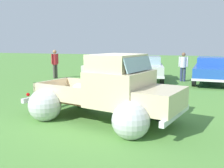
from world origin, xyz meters
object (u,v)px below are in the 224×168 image
at_px(vintage_pickup_truck, 112,95).
at_px(lane_cone_0, 137,96).
at_px(show_car_0, 104,66).
at_px(show_car_1, 147,67).
at_px(spectator_1, 183,65).
at_px(spectator_0, 55,62).
at_px(show_car_2, 211,69).

distance_m(vintage_pickup_truck, lane_cone_0, 2.23).
distance_m(show_car_0, show_car_1, 2.70).
height_order(vintage_pickup_truck, lane_cone_0, vintage_pickup_truck).
bearing_deg(show_car_1, vintage_pickup_truck, -6.69).
relative_size(show_car_1, spectator_1, 2.68).
distance_m(spectator_1, lane_cone_0, 6.66).
height_order(show_car_0, spectator_0, spectator_0).
xyz_separation_m(show_car_0, show_car_2, (6.29, 0.22, 0.00)).
xyz_separation_m(show_car_1, show_car_2, (3.59, 0.10, 0.00)).
bearing_deg(lane_cone_0, spectator_0, 140.56).
bearing_deg(show_car_0, show_car_2, 81.96).
bearing_deg(vintage_pickup_truck, lane_cone_0, 97.77).
xyz_separation_m(vintage_pickup_truck, spectator_0, (-6.25, 7.49, 0.27)).
bearing_deg(spectator_1, vintage_pickup_truck, 172.55).
relative_size(vintage_pickup_truck, show_car_2, 1.05).
relative_size(spectator_0, lane_cone_0, 2.84).
bearing_deg(spectator_0, lane_cone_0, 161.22).
bearing_deg(show_car_1, show_car_0, -98.11).
xyz_separation_m(show_car_2, lane_cone_0, (-2.79, -6.37, -0.47)).
relative_size(spectator_0, spectator_1, 1.07).
relative_size(vintage_pickup_truck, show_car_1, 1.10).
relative_size(vintage_pickup_truck, spectator_0, 2.75).
height_order(vintage_pickup_truck, show_car_1, vintage_pickup_truck).
height_order(show_car_0, lane_cone_0, show_car_0).
xyz_separation_m(show_car_2, spectator_0, (-9.25, -1.05, 0.25)).
relative_size(show_car_0, show_car_1, 1.02).
distance_m(show_car_1, spectator_1, 2.08).
height_order(spectator_0, lane_cone_0, spectator_0).
distance_m(vintage_pickup_truck, show_car_0, 8.95).
bearing_deg(lane_cone_0, vintage_pickup_truck, -95.47).
height_order(spectator_1, lane_cone_0, spectator_1).
xyz_separation_m(vintage_pickup_truck, spectator_1, (1.47, 8.68, 0.20)).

